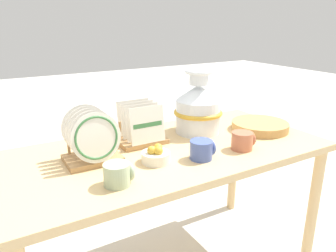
{
  "coord_description": "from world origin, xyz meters",
  "views": [
    {
      "loc": [
        -0.72,
        -1.24,
        1.29
      ],
      "look_at": [
        0.0,
        0.0,
        0.82
      ],
      "focal_mm": 35.0,
      "sensor_mm": 36.0,
      "label": 1
    }
  ],
  "objects_px": {
    "dish_rack_round_plates": "(92,142)",
    "wicker_charger_stack": "(260,126)",
    "mug_cobalt_glaze": "(202,150)",
    "dish_rack_square_plates": "(141,131)",
    "mug_sage_glaze": "(118,174)",
    "mug_terracotta_glaze": "(243,141)",
    "fruit_bowl": "(156,156)",
    "ceramic_vase": "(198,107)"
  },
  "relations": [
    {
      "from": "dish_rack_round_plates",
      "to": "mug_sage_glaze",
      "type": "relative_size",
      "value": 2.13
    },
    {
      "from": "wicker_charger_stack",
      "to": "fruit_bowl",
      "type": "height_order",
      "value": "fruit_bowl"
    },
    {
      "from": "dish_rack_square_plates",
      "to": "mug_cobalt_glaze",
      "type": "relative_size",
      "value": 2.12
    },
    {
      "from": "dish_rack_square_plates",
      "to": "mug_cobalt_glaze",
      "type": "distance_m",
      "value": 0.34
    },
    {
      "from": "dish_rack_square_plates",
      "to": "fruit_bowl",
      "type": "xyz_separation_m",
      "value": [
        -0.05,
        -0.24,
        -0.03
      ]
    },
    {
      "from": "ceramic_vase",
      "to": "dish_rack_round_plates",
      "type": "bearing_deg",
      "value": -171.35
    },
    {
      "from": "mug_terracotta_glaze",
      "to": "mug_sage_glaze",
      "type": "distance_m",
      "value": 0.63
    },
    {
      "from": "wicker_charger_stack",
      "to": "mug_cobalt_glaze",
      "type": "distance_m",
      "value": 0.53
    },
    {
      "from": "dish_rack_square_plates",
      "to": "mug_terracotta_glaze",
      "type": "xyz_separation_m",
      "value": [
        0.37,
        -0.32,
        -0.02
      ]
    },
    {
      "from": "mug_terracotta_glaze",
      "to": "mug_sage_glaze",
      "type": "relative_size",
      "value": 1.0
    },
    {
      "from": "dish_rack_round_plates",
      "to": "fruit_bowl",
      "type": "distance_m",
      "value": 0.27
    },
    {
      "from": "ceramic_vase",
      "to": "dish_rack_round_plates",
      "type": "xyz_separation_m",
      "value": [
        -0.61,
        -0.09,
        -0.05
      ]
    },
    {
      "from": "dish_rack_square_plates",
      "to": "mug_cobalt_glaze",
      "type": "height_order",
      "value": "dish_rack_square_plates"
    },
    {
      "from": "dish_rack_square_plates",
      "to": "wicker_charger_stack",
      "type": "xyz_separation_m",
      "value": [
        0.65,
        -0.15,
        -0.04
      ]
    },
    {
      "from": "dish_rack_round_plates",
      "to": "wicker_charger_stack",
      "type": "distance_m",
      "value": 0.93
    },
    {
      "from": "mug_terracotta_glaze",
      "to": "mug_cobalt_glaze",
      "type": "height_order",
      "value": "same"
    },
    {
      "from": "mug_sage_glaze",
      "to": "fruit_bowl",
      "type": "bearing_deg",
      "value": 26.6
    },
    {
      "from": "wicker_charger_stack",
      "to": "mug_cobalt_glaze",
      "type": "bearing_deg",
      "value": -162.73
    },
    {
      "from": "dish_rack_round_plates",
      "to": "mug_cobalt_glaze",
      "type": "bearing_deg",
      "value": -26.53
    },
    {
      "from": "mug_cobalt_glaze",
      "to": "mug_sage_glaze",
      "type": "height_order",
      "value": "same"
    },
    {
      "from": "dish_rack_square_plates",
      "to": "fruit_bowl",
      "type": "bearing_deg",
      "value": -100.9
    },
    {
      "from": "dish_rack_square_plates",
      "to": "wicker_charger_stack",
      "type": "relative_size",
      "value": 0.75
    },
    {
      "from": "mug_terracotta_glaze",
      "to": "mug_cobalt_glaze",
      "type": "bearing_deg",
      "value": 178.5
    },
    {
      "from": "dish_rack_round_plates",
      "to": "wicker_charger_stack",
      "type": "relative_size",
      "value": 0.76
    },
    {
      "from": "mug_cobalt_glaze",
      "to": "mug_sage_glaze",
      "type": "distance_m",
      "value": 0.4
    },
    {
      "from": "wicker_charger_stack",
      "to": "mug_terracotta_glaze",
      "type": "xyz_separation_m",
      "value": [
        -0.28,
        -0.16,
        0.02
      ]
    },
    {
      "from": "dish_rack_round_plates",
      "to": "mug_terracotta_glaze",
      "type": "relative_size",
      "value": 2.13
    },
    {
      "from": "mug_terracotta_glaze",
      "to": "fruit_bowl",
      "type": "xyz_separation_m",
      "value": [
        -0.42,
        0.08,
        -0.01
      ]
    },
    {
      "from": "wicker_charger_stack",
      "to": "mug_terracotta_glaze",
      "type": "bearing_deg",
      "value": -149.44
    },
    {
      "from": "wicker_charger_stack",
      "to": "mug_terracotta_glaze",
      "type": "distance_m",
      "value": 0.32
    },
    {
      "from": "dish_rack_round_plates",
      "to": "mug_terracotta_glaze",
      "type": "distance_m",
      "value": 0.68
    },
    {
      "from": "mug_sage_glaze",
      "to": "ceramic_vase",
      "type": "bearing_deg",
      "value": 29.76
    },
    {
      "from": "dish_rack_square_plates",
      "to": "wicker_charger_stack",
      "type": "bearing_deg",
      "value": -13.36
    },
    {
      "from": "mug_terracotta_glaze",
      "to": "mug_sage_glaze",
      "type": "bearing_deg",
      "value": -177.19
    },
    {
      "from": "fruit_bowl",
      "to": "dish_rack_round_plates",
      "type": "bearing_deg",
      "value": 148.57
    },
    {
      "from": "ceramic_vase",
      "to": "dish_rack_round_plates",
      "type": "distance_m",
      "value": 0.62
    },
    {
      "from": "mug_terracotta_glaze",
      "to": "mug_cobalt_glaze",
      "type": "xyz_separation_m",
      "value": [
        -0.23,
        0.01,
        0.0
      ]
    },
    {
      "from": "ceramic_vase",
      "to": "fruit_bowl",
      "type": "xyz_separation_m",
      "value": [
        -0.38,
        -0.23,
        -0.11
      ]
    },
    {
      "from": "mug_terracotta_glaze",
      "to": "fruit_bowl",
      "type": "relative_size",
      "value": 0.88
    },
    {
      "from": "mug_cobalt_glaze",
      "to": "mug_terracotta_glaze",
      "type": "bearing_deg",
      "value": -1.5
    },
    {
      "from": "dish_rack_round_plates",
      "to": "dish_rack_square_plates",
      "type": "relative_size",
      "value": 1.01
    },
    {
      "from": "mug_cobalt_glaze",
      "to": "fruit_bowl",
      "type": "relative_size",
      "value": 0.88
    }
  ]
}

